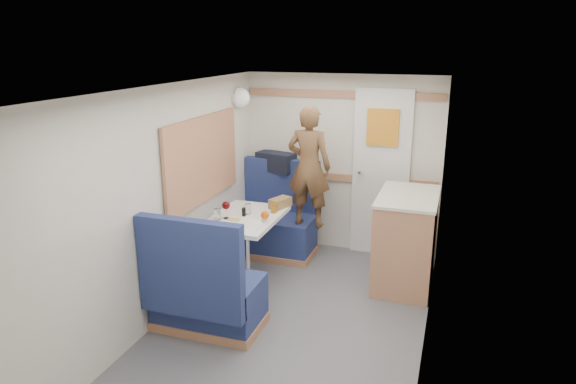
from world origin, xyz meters
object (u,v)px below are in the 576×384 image
(tray, at_px, (237,223))
(orange_fruit, at_px, (265,215))
(dinette_table, at_px, (246,231))
(bench_far, at_px, (276,228))
(galley_counter, at_px, (405,239))
(cheese_block, at_px, (235,219))
(person, at_px, (309,167))
(wine_glass, at_px, (226,206))
(beer_glass, at_px, (274,208))
(pepper_grinder, at_px, (244,213))
(bench_near, at_px, (205,297))
(salt_grinder, at_px, (245,207))
(duffel_bag, at_px, (276,162))
(dome_light, at_px, (241,98))
(tumbler_left, at_px, (217,214))
(bread_loaf, at_px, (280,203))
(tumbler_right, at_px, (248,209))

(tray, height_order, orange_fruit, orange_fruit)
(dinette_table, height_order, orange_fruit, orange_fruit)
(bench_far, xyz_separation_m, orange_fruit, (0.23, -0.92, 0.48))
(galley_counter, bearing_deg, cheese_block, -153.91)
(person, relative_size, wine_glass, 7.57)
(galley_counter, height_order, beer_glass, galley_counter)
(person, distance_m, wine_glass, 1.02)
(orange_fruit, relative_size, pepper_grinder, 0.77)
(bench_near, bearing_deg, salt_grinder, 93.12)
(duffel_bag, bearing_deg, dinette_table, -71.35)
(orange_fruit, bearing_deg, tray, -139.94)
(dome_light, relative_size, duffel_bag, 0.45)
(cheese_block, height_order, wine_glass, wine_glass)
(bench_near, distance_m, pepper_grinder, 0.94)
(dome_light, height_order, cheese_block, dome_light)
(tumbler_left, xyz_separation_m, beer_glass, (0.44, 0.36, -0.01))
(orange_fruit, bearing_deg, duffel_bag, 104.82)
(person, distance_m, orange_fruit, 0.84)
(bench_far, distance_m, bread_loaf, 0.71)
(bench_far, height_order, cheese_block, bench_far)
(bench_far, distance_m, tumbler_left, 1.15)
(galley_counter, bearing_deg, bread_loaf, -171.99)
(tray, relative_size, beer_glass, 4.04)
(tray, distance_m, bread_loaf, 0.64)
(galley_counter, height_order, tumbler_left, galley_counter)
(bench_far, relative_size, bread_loaf, 4.56)
(dinette_table, height_order, tumbler_left, tumbler_left)
(galley_counter, height_order, tray, galley_counter)
(dinette_table, height_order, bench_near, bench_near)
(bread_loaf, bearing_deg, galley_counter, 8.01)
(dinette_table, xyz_separation_m, salt_grinder, (-0.05, 0.14, 0.19))
(tumbler_left, height_order, pepper_grinder, tumbler_left)
(galley_counter, distance_m, tumbler_right, 1.58)
(bench_near, height_order, wine_glass, bench_near)
(tray, height_order, bread_loaf, bread_loaf)
(galley_counter, height_order, salt_grinder, galley_counter)
(orange_fruit, xyz_separation_m, wine_glass, (-0.37, -0.05, 0.07))
(orange_fruit, relative_size, beer_glass, 0.86)
(beer_glass, distance_m, pepper_grinder, 0.32)
(orange_fruit, height_order, tumbler_left, tumbler_left)
(tray, xyz_separation_m, pepper_grinder, (-0.01, 0.18, 0.04))
(dome_light, relative_size, wine_glass, 1.19)
(dinette_table, height_order, tumbler_right, tumbler_right)
(dome_light, height_order, galley_counter, dome_light)
(dome_light, xyz_separation_m, salt_grinder, (0.34, -0.71, -0.99))
(cheese_block, relative_size, wine_glass, 0.62)
(bench_near, distance_m, beer_glass, 1.18)
(galley_counter, relative_size, cheese_block, 8.89)
(beer_glass, distance_m, salt_grinder, 0.28)
(galley_counter, relative_size, tumbler_right, 9.05)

